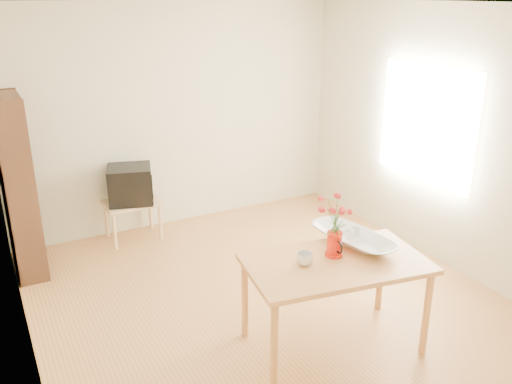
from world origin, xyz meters
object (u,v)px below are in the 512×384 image
pitcher (334,245)px  television (130,184)px  mug (305,259)px  bowl (354,215)px  table (336,271)px

pitcher → television: pitcher is taller
mug → bowl: bearing=-165.1°
table → bowl: bearing=41.5°
television → table: bearing=-56.6°
pitcher → table: bearing=-105.6°
bowl → television: (-1.15, 2.52, -0.33)m
table → mug: bearing=174.4°
pitcher → television: bearing=116.0°
pitcher → bowl: bowl is taller
television → mug: bearing=-61.1°
table → pitcher: bearing=75.9°
mug → television: size_ratio=0.22×
pitcher → mug: 0.29m
bowl → pitcher: bearing=-157.9°
table → pitcher: size_ratio=7.03×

